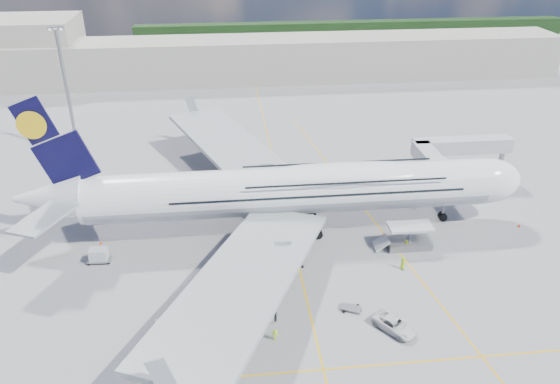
{
  "coord_description": "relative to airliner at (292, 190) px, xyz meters",
  "views": [
    {
      "loc": [
        -9.51,
        -63.37,
        45.08
      ],
      "look_at": [
        -1.77,
        8.0,
        7.65
      ],
      "focal_mm": 35.0,
      "sensor_mm": 36.0,
      "label": 1
    }
  ],
  "objects": [
    {
      "name": "ground",
      "position": [
        -0.26,
        -10.0,
        -6.87
      ],
      "size": [
        300.0,
        300.0,
        0.0
      ],
      "primitive_type": "plane",
      "color": "gray",
      "rests_on": "ground"
    },
    {
      "name": "taxi_line_main",
      "position": [
        -0.26,
        -10.0,
        -6.86
      ],
      "size": [
        0.25,
        220.0,
        0.01
      ],
      "primitive_type": "cube",
      "color": "#EBAD0C",
      "rests_on": "ground"
    },
    {
      "name": "taxi_line_cross",
      "position": [
        -0.26,
        -30.0,
        -6.86
      ],
      "size": [
        120.0,
        0.25,
        0.01
      ],
      "primitive_type": "cube",
      "color": "#EBAD0C",
      "rests_on": "ground"
    },
    {
      "name": "taxi_line_diag",
      "position": [
        13.74,
        -0.0,
        -6.86
      ],
      "size": [
        14.16,
        99.06,
        0.01
      ],
      "primitive_type": "cube",
      "rotation": [
        0.0,
        0.0,
        0.14
      ],
      "color": "#EBAD0C",
      "rests_on": "ground"
    },
    {
      "name": "airliner",
      "position": [
        0.0,
        0.0,
        0.0
      ],
      "size": [
        77.26,
        79.15,
        23.71
      ],
      "color": "white",
      "rests_on": "ground"
    },
    {
      "name": "jet_bridge",
      "position": [
        29.55,
        10.94,
        -0.02
      ],
      "size": [
        18.8,
        12.1,
        8.5
      ],
      "color": "#B7B7BC",
      "rests_on": "ground"
    },
    {
      "name": "cargo_loader",
      "position": [
        16.56,
        -7.11,
        -5.62
      ],
      "size": [
        8.53,
        3.2,
        3.67
      ],
      "color": "silver",
      "rests_on": "ground"
    },
    {
      "name": "light_mast",
      "position": [
        -40.26,
        35.0,
        6.34
      ],
      "size": [
        3.0,
        0.7,
        25.5
      ],
      "color": "gray",
      "rests_on": "ground"
    },
    {
      "name": "terminal",
      "position": [
        -0.26,
        85.0,
        -0.87
      ],
      "size": [
        180.0,
        16.0,
        12.0
      ],
      "primitive_type": "cube",
      "color": "#B2AD9E",
      "rests_on": "ground"
    },
    {
      "name": "hangar",
      "position": [
        -70.26,
        90.0,
        2.13
      ],
      "size": [
        40.0,
        22.0,
        18.0
      ],
      "primitive_type": "cube",
      "color": "#B2AD9E",
      "rests_on": "ground"
    },
    {
      "name": "tree_line",
      "position": [
        39.74,
        130.0,
        -2.87
      ],
      "size": [
        160.0,
        6.0,
        8.0
      ],
      "primitive_type": "cube",
      "color": "#193814",
      "rests_on": "ground"
    },
    {
      "name": "dolly_row_a",
      "position": [
        -11.36,
        -21.26,
        -5.85
      ],
      "size": [
        3.1,
        1.83,
        1.89
      ],
      "rotation": [
        0.0,
        0.0,
        0.08
      ],
      "color": "gray",
      "rests_on": "ground"
    },
    {
      "name": "dolly_row_b",
      "position": [
        -10.68,
        -19.79,
        -5.91
      ],
      "size": [
        3.16,
        2.43,
        1.77
      ],
      "rotation": [
        0.0,
        0.0,
        0.38
      ],
      "color": "gray",
      "rests_on": "ground"
    },
    {
      "name": "dolly_row_c",
      "position": [
        -17.77,
        -22.76,
        -5.75
      ],
      "size": [
        3.38,
        1.95,
        2.08
      ],
      "rotation": [
        0.0,
        0.0,
        0.06
      ],
      "color": "gray",
      "rests_on": "ground"
    },
    {
      "name": "dolly_back",
      "position": [
        -28.51,
        -6.21,
        -5.72
      ],
      "size": [
        3.46,
        1.96,
        2.14
      ],
      "rotation": [
        0.0,
        0.0,
        -0.05
      ],
      "color": "gray",
      "rests_on": "ground"
    },
    {
      "name": "dolly_nose_far",
      "position": [
        4.98,
        -20.42,
        -6.58
      ],
      "size": [
        2.9,
        2.32,
        0.38
      ],
      "rotation": [
        0.0,
        0.0,
        -0.44
      ],
      "color": "gray",
      "rests_on": "ground"
    },
    {
      "name": "dolly_nose_near",
      "position": [
        -0.9,
        -10.28,
        -6.56
      ],
      "size": [
        2.95,
        1.97,
        0.4
      ],
      "rotation": [
        0.0,
        0.0,
        0.2
      ],
      "color": "gray",
      "rests_on": "ground"
    },
    {
      "name": "baggage_tug",
      "position": [
        -6.89,
        -14.6,
        -6.03
      ],
      "size": [
        3.32,
        2.35,
        1.89
      ],
      "rotation": [
        0.0,
        0.0,
        0.35
      ],
      "color": "silver",
      "rests_on": "ground"
    },
    {
      "name": "catering_truck_inner",
      "position": [
        -6.85,
        11.01,
        -4.98
      ],
      "size": [
        6.86,
        3.01,
        4.01
      ],
      "rotation": [
        0.0,
        0.0,
        0.09
      ],
      "color": "gray",
      "rests_on": "ground"
    },
    {
      "name": "catering_truck_outer",
      "position": [
        -13.57,
        40.89,
        -5.27
      ],
      "size": [
        5.92,
        2.65,
        3.45
      ],
      "rotation": [
        0.0,
        0.0,
        -0.11
      ],
      "color": "gray",
      "rests_on": "ground"
    },
    {
      "name": "service_van",
      "position": [
        9.32,
        -24.61,
        -6.09
      ],
      "size": [
        5.39,
        6.03,
        1.55
      ],
      "primitive_type": "imported",
      "rotation": [
        0.0,
        0.0,
        0.64
      ],
      "color": "silver",
      "rests_on": "ground"
    },
    {
      "name": "crew_nose",
      "position": [
        21.1,
        4.99,
        -5.92
      ],
      "size": [
        0.78,
        0.83,
        1.9
      ],
      "primitive_type": "imported",
      "rotation": [
        0.0,
        0.0,
        0.92
      ],
      "color": "#E6F619",
      "rests_on": "ground"
    },
    {
      "name": "crew_loader",
      "position": [
        16.08,
        -8.0,
        -6.06
      ],
      "size": [
        0.91,
        0.98,
        1.62
      ],
      "primitive_type": "imported",
      "rotation": [
        0.0,
        0.0,
        -1.1
      ],
      "color": "#D9F119",
      "rests_on": "ground"
    },
    {
      "name": "crew_wing",
      "position": [
        -9.45,
        -20.76,
        -6.1
      ],
      "size": [
        0.71,
        0.98,
        1.54
      ],
      "primitive_type": "imported",
      "rotation": [
        0.0,
        0.0,
        1.15
      ],
      "color": "#98DA16",
      "rests_on": "ground"
    },
    {
      "name": "crew_van",
      "position": [
        14.13,
        -12.52,
        -5.89
      ],
      "size": [
        0.71,
        1.01,
        1.96
      ],
      "primitive_type": "imported",
      "rotation": [
        0.0,
        0.0,
        1.66
      ],
      "color": "#ABDC17",
      "rests_on": "ground"
    },
    {
      "name": "crew_tug",
      "position": [
        -5.09,
        -24.85,
        -6.08
      ],
      "size": [
        1.05,
        0.64,
        1.58
      ],
      "primitive_type": "imported",
      "rotation": [
        0.0,
        0.0,
        0.06
      ],
      "color": "#AEDF17",
      "rests_on": "ground"
    },
    {
      "name": "cone_nose",
      "position": [
        36.12,
        -3.49,
        -6.59
      ],
      "size": [
        0.46,
        0.46,
        0.58
      ],
      "color": "#F03D0C",
      "rests_on": "ground"
    },
    {
      "name": "cone_wing_left_inner",
      "position": [
        -11.25,
        15.98,
        -6.62
      ],
      "size": [
        0.4,
        0.4,
        0.51
      ],
      "color": "#F03D0C",
      "rests_on": "ground"
    },
    {
      "name": "cone_wing_left_outer",
      "position": [
        -18.17,
        20.77,
        -6.63
      ],
      "size": [
        0.39,
        0.39,
        0.5
      ],
      "color": "#F03D0C",
      "rests_on": "ground"
    },
    {
      "name": "cone_wing_right_inner",
      "position": [
        -3.12,
        -12.91,
        -6.61
      ],
      "size": [
        0.42,
        0.42,
        0.53
      ],
      "color": "#F03D0C",
      "rests_on": "ground"
    },
    {
      "name": "cone_wing_right_outer",
      "position": [
        -8.94,
        -23.69,
        -6.56
      ],
      "size": [
        0.5,
        0.5,
        0.63
      ],
      "color": "#F03D0C",
      "rests_on": "ground"
    },
    {
      "name": "cone_tail",
      "position": [
        -29.21,
        -1.44,
        -6.62
      ],
      "size": [
        0.4,
        0.4,
        0.52
      ],
      "color": "#F03D0C",
      "rests_on": "ground"
    }
  ]
}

